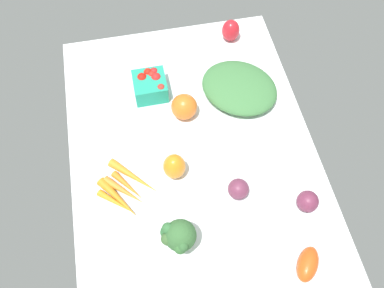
% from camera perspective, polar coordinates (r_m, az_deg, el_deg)
% --- Properties ---
extents(tablecloth, '(1.04, 0.76, 0.02)m').
position_cam_1_polar(tablecloth, '(1.30, 0.00, -0.66)').
color(tablecloth, white).
rests_on(tablecloth, ground).
extents(red_onion_near_basket, '(0.06, 0.06, 0.06)m').
position_cam_1_polar(red_onion_near_basket, '(1.20, 6.44, -6.20)').
color(red_onion_near_basket, '#70324D').
rests_on(red_onion_near_basket, tablecloth).
extents(red_onion_center, '(0.06, 0.06, 0.06)m').
position_cam_1_polar(red_onion_center, '(1.23, 15.71, -7.65)').
color(red_onion_center, '#712D49').
rests_on(red_onion_center, tablecloth).
extents(berry_basket, '(0.11, 0.11, 0.08)m').
position_cam_1_polar(berry_basket, '(1.39, -5.79, 8.17)').
color(berry_basket, teal).
rests_on(berry_basket, tablecloth).
extents(bell_pepper_orange, '(0.09, 0.09, 0.09)m').
position_cam_1_polar(bell_pepper_orange, '(1.21, -2.46, -3.12)').
color(bell_pepper_orange, orange).
rests_on(bell_pepper_orange, tablecloth).
extents(broccoli_head, '(0.09, 0.09, 0.12)m').
position_cam_1_polar(broccoli_head, '(1.10, -1.91, -12.64)').
color(broccoli_head, '#9BC87B').
rests_on(broccoli_head, tablecloth).
extents(heirloom_tomato_orange, '(0.08, 0.08, 0.08)m').
position_cam_1_polar(heirloom_tomato_orange, '(1.33, -1.29, 5.15)').
color(heirloom_tomato_orange, orange).
rests_on(heirloom_tomato_orange, tablecloth).
extents(bell_pepper_red, '(0.08, 0.08, 0.08)m').
position_cam_1_polar(bell_pepper_red, '(1.55, 5.38, 15.38)').
color(bell_pepper_red, red).
rests_on(bell_pepper_red, tablecloth).
extents(leafy_greens_clump, '(0.34, 0.34, 0.06)m').
position_cam_1_polar(leafy_greens_clump, '(1.39, 6.56, 7.77)').
color(leafy_greens_clump, '#417B43').
rests_on(leafy_greens_clump, tablecloth).
extents(carrot_bunch, '(0.21, 0.19, 0.03)m').
position_cam_1_polar(carrot_bunch, '(1.23, -9.27, -6.26)').
color(carrot_bunch, orange).
rests_on(carrot_bunch, tablecloth).
extents(roma_tomato, '(0.11, 0.10, 0.05)m').
position_cam_1_polar(roma_tomato, '(1.17, 15.72, -15.72)').
color(roma_tomato, '#DA521A').
rests_on(roma_tomato, tablecloth).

